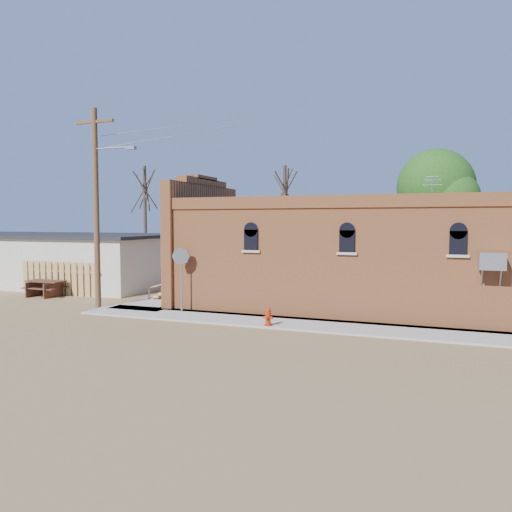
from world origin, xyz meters
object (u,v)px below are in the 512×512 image
(brick_bar, at_px, (331,256))
(trash_barrel, at_px, (190,291))
(stop_sign, at_px, (181,262))
(picnic_table, at_px, (46,286))
(utility_pole, at_px, (97,203))
(fire_hydrant, at_px, (268,317))

(brick_bar, distance_m, trash_barrel, 7.24)
(stop_sign, distance_m, picnic_table, 9.43)
(utility_pole, xyz_separation_m, fire_hydrant, (8.59, -1.20, -4.37))
(fire_hydrant, relative_size, picnic_table, 0.32)
(utility_pole, distance_m, fire_hydrant, 9.71)
(brick_bar, relative_size, stop_sign, 5.91)
(utility_pole, xyz_separation_m, stop_sign, (4.12, 0.25, -2.56))
(utility_pole, distance_m, stop_sign, 4.86)
(brick_bar, relative_size, fire_hydrant, 24.76)
(fire_hydrant, relative_size, stop_sign, 0.24)
(trash_barrel, xyz_separation_m, picnic_table, (-7.84, -1.43, 0.08))
(brick_bar, xyz_separation_m, fire_hydrant, (-1.20, -5.50, -1.93))
(stop_sign, bearing_deg, fire_hydrant, -20.22)
(trash_barrel, height_order, picnic_table, trash_barrel)
(fire_hydrant, xyz_separation_m, stop_sign, (-4.47, 1.46, 1.81))
(picnic_table, bearing_deg, brick_bar, 9.22)
(brick_bar, height_order, fire_hydrant, brick_bar)
(utility_pole, relative_size, fire_hydrant, 13.59)
(fire_hydrant, distance_m, stop_sign, 5.04)
(brick_bar, xyz_separation_m, trash_barrel, (-6.94, -0.86, -1.86))
(stop_sign, bearing_deg, brick_bar, 33.33)
(trash_barrel, bearing_deg, utility_pole, -129.67)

